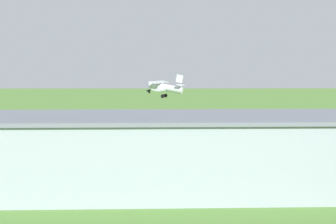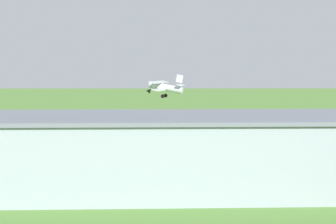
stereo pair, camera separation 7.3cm
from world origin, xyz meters
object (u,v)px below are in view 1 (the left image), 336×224
(biplane, at_px, (164,87))
(person_at_fence_line, at_px, (94,150))
(person_watching_takeoff, at_px, (45,153))
(person_crossing_taxiway, at_px, (254,150))
(hangar, at_px, (175,152))
(car_silver, at_px, (11,158))

(biplane, xyz_separation_m, person_at_fence_line, (9.21, 21.14, -7.29))
(biplane, distance_m, person_watching_takeoff, 28.48)
(biplane, bearing_deg, person_crossing_taxiway, 117.93)
(hangar, distance_m, car_silver, 22.83)
(hangar, xyz_separation_m, person_crossing_taxiway, (-10.65, -18.00, -2.73))
(car_silver, distance_m, person_watching_takeoff, 4.96)
(biplane, distance_m, person_crossing_taxiway, 25.33)
(biplane, bearing_deg, person_at_fence_line, 66.46)
(biplane, height_order, person_crossing_taxiway, biplane)
(person_watching_takeoff, bearing_deg, person_at_fence_line, -162.43)
(biplane, distance_m, car_silver, 33.27)
(person_watching_takeoff, bearing_deg, hangar, 133.94)
(hangar, height_order, person_watching_takeoff, hangar)
(car_silver, height_order, person_at_fence_line, car_silver)
(car_silver, relative_size, person_at_fence_line, 2.86)
(car_silver, height_order, person_watching_takeoff, car_silver)
(car_silver, bearing_deg, person_at_fence_line, -147.27)
(person_watching_takeoff, distance_m, person_crossing_taxiway, 26.53)
(car_silver, distance_m, person_crossing_taxiway, 30.05)
(biplane, relative_size, car_silver, 1.95)
(car_silver, bearing_deg, person_crossing_taxiway, -169.50)
(hangar, xyz_separation_m, biplane, (0.71, -39.43, 4.57))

